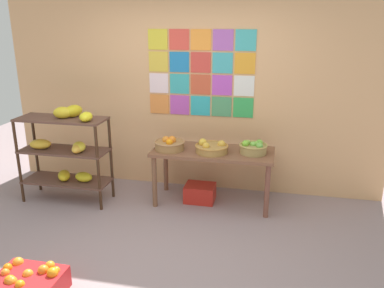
# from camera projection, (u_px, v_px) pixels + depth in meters

# --- Properties ---
(ground) EXTENTS (9.55, 9.55, 0.00)m
(ground) POSITION_uv_depth(u_px,v_px,m) (151.00, 256.00, 3.84)
(ground) COLOR gray
(back_wall_with_art) EXTENTS (5.02, 0.07, 2.97)m
(back_wall_with_art) POSITION_uv_depth(u_px,v_px,m) (190.00, 78.00, 5.07)
(back_wall_with_art) COLOR tan
(back_wall_with_art) RESTS_ON ground
(banana_shelf_unit) EXTENTS (1.10, 0.45, 1.22)m
(banana_shelf_unit) POSITION_uv_depth(u_px,v_px,m) (67.00, 147.00, 4.83)
(banana_shelf_unit) COLOR #3D2516
(banana_shelf_unit) RESTS_ON ground
(display_table) EXTENTS (1.47, 0.63, 0.69)m
(display_table) POSITION_uv_depth(u_px,v_px,m) (213.00, 157.00, 4.79)
(display_table) COLOR brown
(display_table) RESTS_ON ground
(fruit_basket_centre) EXTENTS (0.40, 0.40, 0.16)m
(fruit_basket_centre) POSITION_uv_depth(u_px,v_px,m) (212.00, 148.00, 4.67)
(fruit_basket_centre) COLOR #A87D3F
(fruit_basket_centre) RESTS_ON display_table
(fruit_basket_right) EXTENTS (0.38, 0.38, 0.17)m
(fruit_basket_right) POSITION_uv_depth(u_px,v_px,m) (170.00, 144.00, 4.77)
(fruit_basket_right) COLOR #9C7141
(fruit_basket_right) RESTS_ON display_table
(fruit_basket_back_right) EXTENTS (0.34, 0.34, 0.17)m
(fruit_basket_back_right) POSITION_uv_depth(u_px,v_px,m) (253.00, 147.00, 4.63)
(fruit_basket_back_right) COLOR #A38A4E
(fruit_basket_back_right) RESTS_ON display_table
(produce_crate_under_table) EXTENTS (0.38, 0.30, 0.22)m
(produce_crate_under_table) POSITION_uv_depth(u_px,v_px,m) (200.00, 193.00, 4.98)
(produce_crate_under_table) COLOR red
(produce_crate_under_table) RESTS_ON ground
(orange_crate_foreground) EXTENTS (0.55, 0.39, 0.26)m
(orange_crate_foreground) POSITION_uv_depth(u_px,v_px,m) (29.00, 283.00, 3.26)
(orange_crate_foreground) COLOR red
(orange_crate_foreground) RESTS_ON ground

